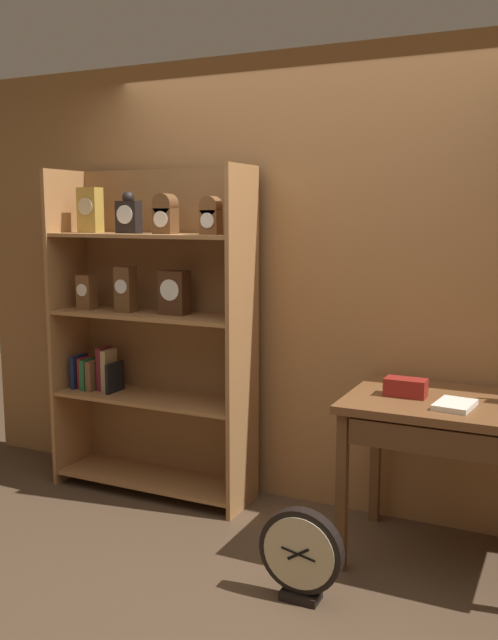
{
  "coord_description": "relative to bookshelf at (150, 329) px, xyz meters",
  "views": [
    {
      "loc": [
        1.38,
        -2.48,
        1.7
      ],
      "look_at": [
        -0.17,
        0.79,
        1.15
      ],
      "focal_mm": 39.29,
      "sensor_mm": 36.0,
      "label": 1
    }
  ],
  "objects": [
    {
      "name": "ground_plane",
      "position": [
        0.95,
        -1.04,
        -1.0
      ],
      "size": [
        10.0,
        10.0,
        0.0
      ],
      "primitive_type": "plane",
      "color": "#4C3826"
    },
    {
      "name": "back_wood_panel",
      "position": [
        0.95,
        0.24,
        0.3
      ],
      "size": [
        4.8,
        0.05,
        2.6
      ],
      "primitive_type": "cube",
      "color": "#9E6B3D",
      "rests_on": "ground"
    },
    {
      "name": "bookshelf",
      "position": [
        0.0,
        0.0,
        0.0
      ],
      "size": [
        1.26,
        0.39,
        1.97
      ],
      "color": "#9E6B3D",
      "rests_on": "ground"
    },
    {
      "name": "workbench",
      "position": [
        1.93,
        -0.19,
        -0.28
      ],
      "size": [
        1.21,
        0.7,
        0.82
      ],
      "color": "brown",
      "rests_on": "ground"
    },
    {
      "name": "toolbox_small",
      "position": [
        1.6,
        -0.19,
        -0.14
      ],
      "size": [
        0.2,
        0.11,
        0.09
      ],
      "primitive_type": "cube",
      "color": "maroon",
      "rests_on": "workbench"
    },
    {
      "name": "open_repair_manual",
      "position": [
        1.85,
        -0.29,
        -0.17
      ],
      "size": [
        0.18,
        0.24,
        0.02
      ],
      "primitive_type": "cube",
      "rotation": [
        0.0,
        0.0,
        -0.11
      ],
      "color": "silver",
      "rests_on": "workbench"
    },
    {
      "name": "round_clock_large",
      "position": [
        1.3,
        -0.81,
        -0.79
      ],
      "size": [
        0.38,
        0.11,
        0.42
      ],
      "color": "black",
      "rests_on": "ground"
    }
  ]
}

